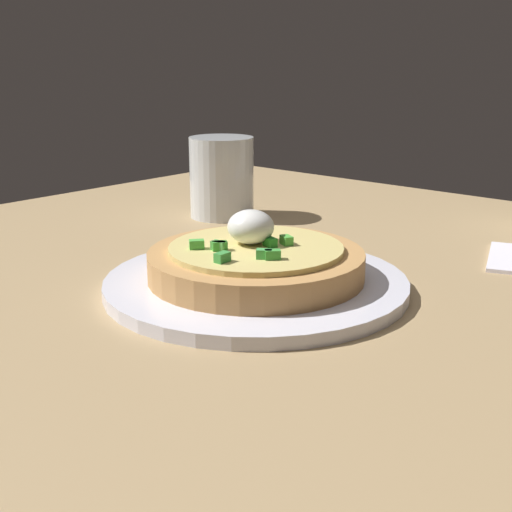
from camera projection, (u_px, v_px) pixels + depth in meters
dining_table at (289, 271)px, 71.94cm from camera, size 94.15×86.76×3.36cm
plate at (256, 283)px, 61.00cm from camera, size 27.19×27.19×1.15cm
pizza at (256, 261)px, 60.42cm from camera, size 19.33×19.33×6.00cm
cup_far at (222, 179)px, 87.85cm from camera, size 8.30×8.30×10.34cm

